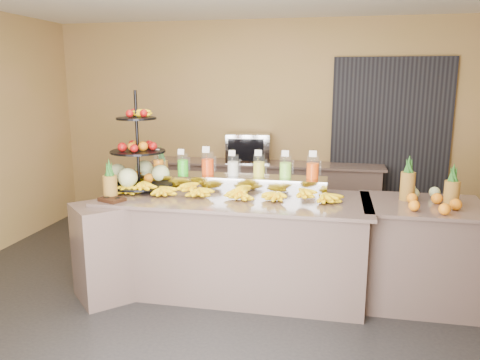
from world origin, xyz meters
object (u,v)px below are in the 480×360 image
(banana_heap, at_px, (220,189))
(right_fruit_pile, at_px, (428,196))
(fruit_stand, at_px, (143,165))
(oven_warmer, at_px, (249,148))
(pitcher_tray, at_px, (233,183))
(condiment_caddy, at_px, (112,199))

(banana_heap, height_order, right_fruit_pile, right_fruit_pile)
(fruit_stand, xyz_separation_m, right_fruit_pile, (2.70, -0.10, -0.16))
(fruit_stand, xyz_separation_m, oven_warmer, (0.75, 1.80, -0.06))
(pitcher_tray, height_order, fruit_stand, fruit_stand)
(banana_heap, relative_size, right_fruit_pile, 4.35)
(banana_heap, xyz_separation_m, oven_warmer, (-0.09, 1.97, 0.12))
(condiment_caddy, bearing_deg, pitcher_tray, 32.76)
(pitcher_tray, relative_size, condiment_caddy, 8.68)
(right_fruit_pile, bearing_deg, condiment_caddy, -171.59)
(banana_heap, xyz_separation_m, fruit_stand, (-0.84, 0.18, 0.17))
(banana_heap, relative_size, condiment_caddy, 10.03)
(pitcher_tray, bearing_deg, condiment_caddy, -147.24)
(oven_warmer, bearing_deg, right_fruit_pile, -49.70)
(pitcher_tray, height_order, right_fruit_pile, right_fruit_pile)
(banana_heap, distance_m, right_fruit_pile, 1.86)
(fruit_stand, distance_m, right_fruit_pile, 2.70)
(condiment_caddy, relative_size, oven_warmer, 0.37)
(banana_heap, bearing_deg, right_fruit_pile, 2.35)
(oven_warmer, bearing_deg, pitcher_tray, -90.44)
(pitcher_tray, distance_m, fruit_stand, 0.92)
(fruit_stand, height_order, oven_warmer, fruit_stand)
(condiment_caddy, bearing_deg, banana_heap, 19.80)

